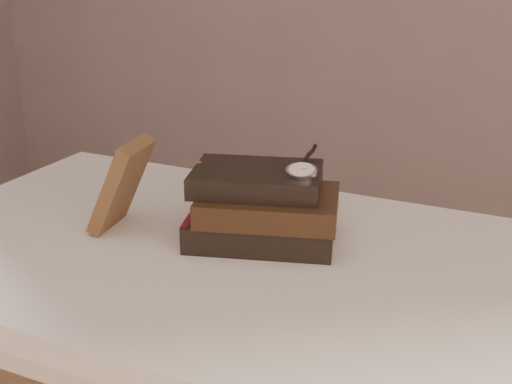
% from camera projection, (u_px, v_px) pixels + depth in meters
% --- Properties ---
extents(table, '(1.00, 0.60, 0.75)m').
position_uv_depth(table, '(220.00, 301.00, 1.01)').
color(table, silver).
rests_on(table, ground).
extents(book_stack, '(0.26, 0.21, 0.11)m').
position_uv_depth(book_stack, '(263.00, 208.00, 0.99)').
color(book_stack, black).
rests_on(book_stack, table).
extents(journal, '(0.10, 0.10, 0.15)m').
position_uv_depth(journal, '(122.00, 185.00, 1.02)').
color(journal, '#442B1A').
rests_on(journal, table).
extents(pocket_watch, '(0.06, 0.15, 0.02)m').
position_uv_depth(pocket_watch, '(302.00, 169.00, 0.96)').
color(pocket_watch, silver).
rests_on(pocket_watch, book_stack).
extents(eyeglasses, '(0.12, 0.13, 0.04)m').
position_uv_depth(eyeglasses, '(221.00, 182.00, 1.07)').
color(eyeglasses, silver).
rests_on(eyeglasses, book_stack).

